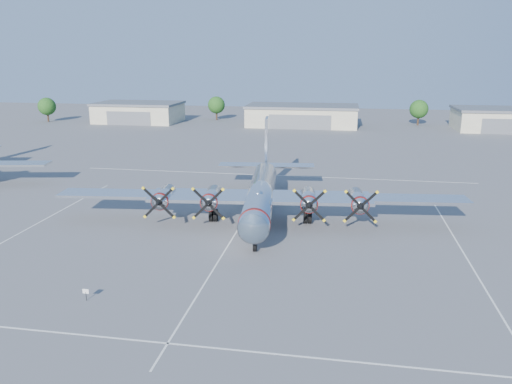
% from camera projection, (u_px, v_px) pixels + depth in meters
% --- Properties ---
extents(ground, '(260.00, 260.00, 0.00)m').
position_uv_depth(ground, '(238.00, 229.00, 52.65)').
color(ground, '#505052').
rests_on(ground, ground).
extents(parking_lines, '(60.00, 50.08, 0.01)m').
position_uv_depth(parking_lines, '(235.00, 235.00, 50.98)').
color(parking_lines, silver).
rests_on(parking_lines, ground).
extents(hangar_west, '(22.60, 14.60, 5.40)m').
position_uv_depth(hangar_west, '(139.00, 112.00, 137.21)').
color(hangar_west, '#B6AB90').
rests_on(hangar_west, ground).
extents(hangar_center, '(28.60, 14.60, 5.40)m').
position_uv_depth(hangar_center, '(302.00, 115.00, 129.84)').
color(hangar_center, '#B6AB90').
rests_on(hangar_center, ground).
extents(hangar_east, '(20.60, 14.60, 5.40)m').
position_uv_depth(hangar_east, '(498.00, 119.00, 121.97)').
color(hangar_east, '#B6AB90').
rests_on(hangar_east, ground).
extents(tree_far_west, '(4.80, 4.80, 6.64)m').
position_uv_depth(tree_far_west, '(47.00, 106.00, 137.15)').
color(tree_far_west, '#382619').
rests_on(tree_far_west, ground).
extents(tree_west, '(4.80, 4.80, 6.64)m').
position_uv_depth(tree_west, '(216.00, 105.00, 141.18)').
color(tree_west, '#382619').
rests_on(tree_west, ground).
extents(tree_east, '(4.80, 4.80, 6.64)m').
position_uv_depth(tree_east, '(419.00, 109.00, 130.26)').
color(tree_east, '#382619').
rests_on(tree_east, ground).
extents(main_bomber_b29, '(46.85, 34.48, 9.72)m').
position_uv_depth(main_bomber_b29, '(261.00, 217.00, 56.66)').
color(main_bomber_b29, silver).
rests_on(main_bomber_b29, ground).
extents(info_placard, '(0.49, 0.05, 0.94)m').
position_uv_depth(info_placard, '(86.00, 292.00, 37.12)').
color(info_placard, black).
rests_on(info_placard, ground).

